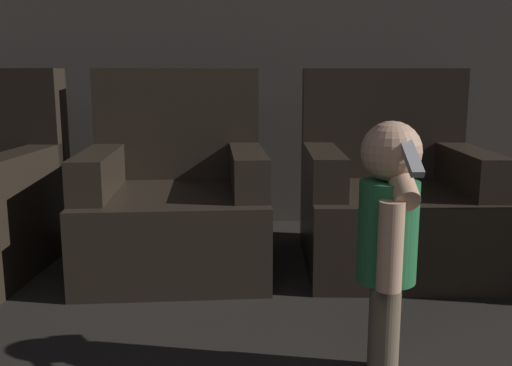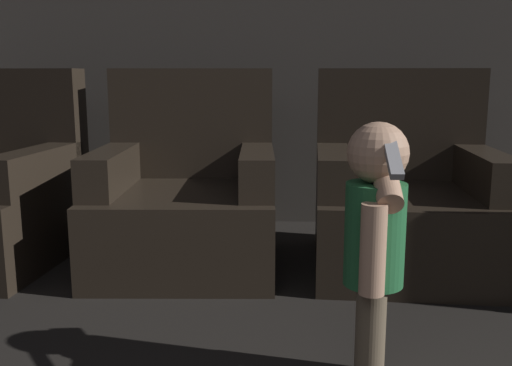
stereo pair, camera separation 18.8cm
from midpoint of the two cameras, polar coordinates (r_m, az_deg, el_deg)
wall_back at (r=3.76m, az=-1.72°, el=15.87°), size 8.40×0.05×2.60m
armchair_middle at (r=2.95m, az=-5.12°, el=-1.77°), size 0.92×0.95×1.00m
armchair_right at (r=3.01m, az=16.34°, el=-1.93°), size 0.93×0.95×1.00m
person_toddler at (r=1.77m, az=14.83°, el=-5.08°), size 0.18×0.33×0.83m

